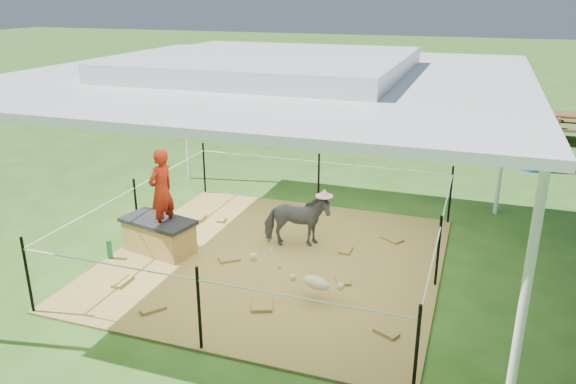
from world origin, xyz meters
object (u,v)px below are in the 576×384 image
(green_bottle, at_px, (109,249))
(trash_barrel, at_px, (533,147))
(straw_bale, at_px, (159,237))
(foal, at_px, (316,281))
(distant_person, at_px, (462,124))
(picnic_table_near, at_px, (430,119))
(woman, at_px, (161,184))
(pony, at_px, (297,221))

(green_bottle, xyz_separation_m, trash_barrel, (5.96, 6.77, 0.31))
(straw_bale, xyz_separation_m, trash_barrel, (5.41, 6.32, 0.23))
(foal, bearing_deg, straw_bale, -171.09)
(distant_person, bearing_deg, trash_barrel, 133.04)
(green_bottle, distance_m, picnic_table_near, 10.14)
(woman, distance_m, pony, 2.04)
(foal, relative_size, distant_person, 0.93)
(distant_person, bearing_deg, green_bottle, 63.97)
(straw_bale, xyz_separation_m, pony, (1.86, 0.82, 0.19))
(trash_barrel, relative_size, distant_person, 0.93)
(pony, relative_size, picnic_table_near, 0.55)
(pony, relative_size, distant_person, 0.94)
(pony, xyz_separation_m, trash_barrel, (3.56, 5.50, 0.04))
(picnic_table_near, xyz_separation_m, distant_person, (0.89, -0.99, 0.15))
(woman, distance_m, trash_barrel, 8.28)
(woman, height_order, foal, woman)
(trash_barrel, distance_m, distant_person, 2.33)
(pony, bearing_deg, green_bottle, 99.09)
(woman, relative_size, distant_person, 1.17)
(trash_barrel, bearing_deg, woman, -130.03)
(straw_bale, xyz_separation_m, foal, (2.58, -0.59, 0.04))
(woman, height_order, green_bottle, woman)
(foal, height_order, trash_barrel, trash_barrel)
(woman, relative_size, pony, 1.25)
(picnic_table_near, bearing_deg, green_bottle, -125.78)
(pony, distance_m, foal, 1.59)
(pony, xyz_separation_m, picnic_table_near, (1.11, 8.24, -0.07))
(woman, relative_size, foal, 1.25)
(picnic_table_near, bearing_deg, distant_person, -63.53)
(pony, height_order, trash_barrel, trash_barrel)
(pony, bearing_deg, woman, 96.29)
(straw_bale, xyz_separation_m, woman, (0.10, 0.00, 0.83))
(distant_person, bearing_deg, straw_bale, 65.78)
(woman, relative_size, trash_barrel, 1.25)
(woman, bearing_deg, foal, 89.11)
(pony, height_order, picnic_table_near, pony)
(straw_bale, height_order, picnic_table_near, picnic_table_near)
(picnic_table_near, bearing_deg, pony, -113.16)
(green_bottle, relative_size, picnic_table_near, 0.16)
(straw_bale, bearing_deg, green_bottle, -140.71)
(straw_bale, distance_m, foal, 2.65)
(straw_bale, relative_size, green_bottle, 3.60)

